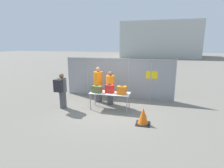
# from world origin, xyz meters

# --- Properties ---
(ground_plane) EXTENTS (120.00, 120.00, 0.00)m
(ground_plane) POSITION_xyz_m (0.00, 0.00, 0.00)
(ground_plane) COLOR slate
(fence_section) EXTENTS (6.10, 0.07, 2.18)m
(fence_section) POSITION_xyz_m (0.02, 1.97, 1.14)
(fence_section) COLOR #9EA0A5
(fence_section) RESTS_ON ground_plane
(inspection_table) EXTENTS (1.81, 0.73, 0.78)m
(inspection_table) POSITION_xyz_m (0.09, 0.02, 0.72)
(inspection_table) COLOR silver
(inspection_table) RESTS_ON ground_plane
(suitcase_olive) EXTENTS (0.49, 0.35, 0.33)m
(suitcase_olive) POSITION_xyz_m (-0.50, -0.08, 0.93)
(suitcase_olive) COLOR #566033
(suitcase_olive) RESTS_ON inspection_table
(suitcase_red) EXTENTS (0.40, 0.27, 0.39)m
(suitcase_red) POSITION_xyz_m (0.07, 0.02, 0.96)
(suitcase_red) COLOR red
(suitcase_red) RESTS_ON inspection_table
(suitcase_orange) EXTENTS (0.43, 0.32, 0.38)m
(suitcase_orange) POSITION_xyz_m (0.65, -0.05, 0.95)
(suitcase_orange) COLOR orange
(suitcase_orange) RESTS_ON inspection_table
(traveler_hooded) EXTENTS (0.41, 0.63, 1.65)m
(traveler_hooded) POSITION_xyz_m (-2.07, -0.47, 0.90)
(traveler_hooded) COLOR #4C4C51
(traveler_hooded) RESTS_ON ground_plane
(security_worker_near) EXTENTS (0.41, 0.41, 1.66)m
(security_worker_near) POSITION_xyz_m (-0.07, 0.66, 0.86)
(security_worker_near) COLOR #4C4C51
(security_worker_near) RESTS_ON ground_plane
(security_worker_far) EXTENTS (0.45, 0.45, 1.81)m
(security_worker_far) POSITION_xyz_m (-0.78, 0.91, 0.93)
(security_worker_far) COLOR #4C4C51
(security_worker_far) RESTS_ON ground_plane
(utility_trailer) EXTENTS (4.18, 2.00, 0.70)m
(utility_trailer) POSITION_xyz_m (0.87, 3.66, 0.41)
(utility_trailer) COLOR #4C6B47
(utility_trailer) RESTS_ON ground_plane
(distant_hangar) EXTENTS (16.67, 13.85, 7.73)m
(distant_hangar) POSITION_xyz_m (2.00, 37.71, 3.86)
(distant_hangar) COLOR #B2B7B2
(distant_hangar) RESTS_ON ground_plane
(traffic_cone) EXTENTS (0.52, 0.52, 0.64)m
(traffic_cone) POSITION_xyz_m (1.71, -1.18, 0.30)
(traffic_cone) COLOR black
(traffic_cone) RESTS_ON ground_plane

